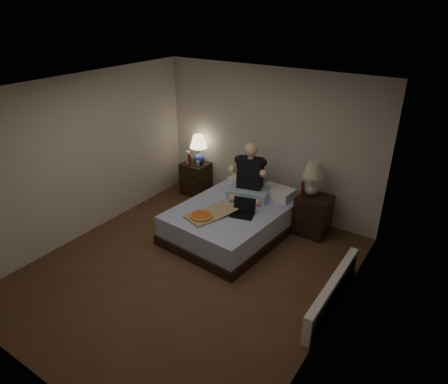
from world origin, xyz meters
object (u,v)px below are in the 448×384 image
Objects in this scene: laptop at (242,209)px; pizza_box at (201,216)px; beer_bottle_left at (190,160)px; bed at (232,221)px; soda_can at (198,164)px; person at (249,171)px; beer_bottle_right at (302,189)px; water_bottle at (188,157)px; radiator at (332,292)px; nightstand_right at (313,215)px; lamp_right at (313,178)px; lamp_left at (199,149)px; nightstand_left at (196,178)px.

laptop is 0.63m from pizza_box.
bed is at bearing -27.32° from beer_bottle_left.
laptop is (0.27, -0.14, 0.36)m from bed.
soda_can is 0.11× the size of person.
bed is 1.22m from beer_bottle_right.
beer_bottle_right reaches higher than soda_can.
person reaches higher than water_bottle.
beer_bottle_right is at bearing -2.61° from water_bottle.
beer_bottle_right reaches higher than bed.
bed is 1.22× the size of radiator.
radiator is at bearing -15.83° from bed.
lamp_right is (-0.08, 0.03, 0.61)m from nightstand_right.
bed is 0.47m from laptop.
water_bottle is 2.00m from laptop.
soda_can is at bearing 177.17° from beer_bottle_right.
lamp_left is 1.00× the size of lamp_right.
beer_bottle_right is 1.65m from pizza_box.
nightstand_right is 1.22m from laptop.
lamp_right is 0.60× the size of person.
bed is at bearing -27.83° from water_bottle.
laptop reaches higher than soda_can.
nightstand_right is 0.49m from beer_bottle_right.
laptop is at bearing 160.59° from radiator.
water_bottle reaches higher than soda_can.
beer_bottle_left is at bearing -178.71° from nightstand_right.
lamp_left reaches higher than nightstand_right.
soda_can is 0.43× the size of beer_bottle_left.
beer_bottle_right is (2.26, -0.19, 0.46)m from nightstand_left.
beer_bottle_left reaches higher than pizza_box.
soda_can is 0.29× the size of laptop.
soda_can reaches higher than radiator.
beer_bottle_right reaches higher than water_bottle.
lamp_right is (2.37, -0.09, 0.62)m from nightstand_left.
person is at bearing 90.53° from bed.
nightstand_left is 0.60m from lamp_left.
beer_bottle_left is at bearing -99.56° from nightstand_left.
beer_bottle_left reaches higher than bed.
beer_bottle_right reaches higher than beer_bottle_left.
beer_bottle_left is (-2.39, -0.05, -0.19)m from lamp_right.
lamp_right is 2.48m from water_bottle.
nightstand_right is 2.85× the size of beer_bottle_left.
person reaches higher than pizza_box.
laptop is at bearing 60.81° from pizza_box.
beer_bottle_left is 1.91m from laptop.
beer_bottle_right is at bearing 43.19° from bed.
lamp_right is (0.97, 0.78, 0.69)m from bed.
water_bottle is (-0.10, -0.08, 0.44)m from nightstand_left.
nightstand_right is (2.45, -0.13, 0.01)m from nightstand_left.
bed is at bearing -141.25° from lamp_right.
person is (1.45, -0.29, 0.21)m from beer_bottle_left.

